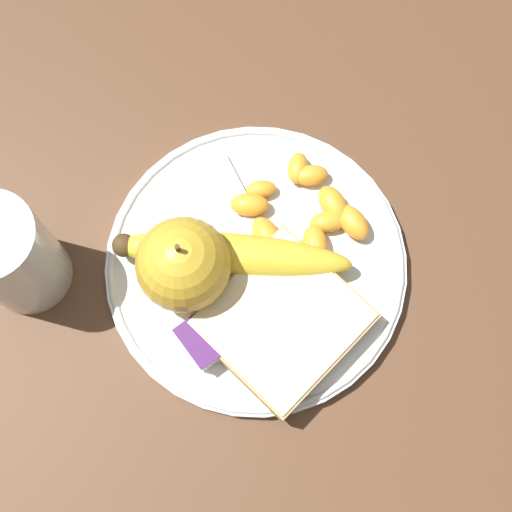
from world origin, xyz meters
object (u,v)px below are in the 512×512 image
at_px(jam_packet, 212,334).
at_px(apple, 183,265).
at_px(fork, 274,262).
at_px(bread_slice, 282,321).
at_px(plate, 256,264).
at_px(banana, 231,255).
at_px(juice_glass, 12,257).

bearing_deg(jam_packet, apple, 76.79).
bearing_deg(fork, bread_slice, -19.30).
height_order(plate, banana, banana).
bearing_deg(banana, juice_glass, 145.83).
relative_size(fork, jam_packet, 3.69).
bearing_deg(juice_glass, bread_slice, -49.07).
bearing_deg(plate, banana, 137.82).
xyz_separation_m(juice_glass, bread_slice, (0.14, -0.16, -0.03)).
bearing_deg(plate, bread_slice, -104.77).
bearing_deg(jam_packet, banana, 40.64).
xyz_separation_m(apple, jam_packet, (-0.01, -0.05, -0.03)).
bearing_deg(fork, apple, -105.92).
distance_m(banana, bread_slice, 0.07).
height_order(plate, bread_slice, bread_slice).
xyz_separation_m(juice_glass, apple, (0.10, -0.08, -0.00)).
relative_size(apple, banana, 0.51).
distance_m(banana, fork, 0.04).
xyz_separation_m(apple, fork, (0.06, -0.03, -0.04)).
height_order(fork, jam_packet, jam_packet).
xyz_separation_m(apple, bread_slice, (0.04, -0.08, -0.03)).
relative_size(plate, jam_packet, 5.24).
relative_size(bread_slice, jam_packet, 2.67).
bearing_deg(banana, apple, 164.48).
relative_size(plate, fork, 1.42).
distance_m(bread_slice, fork, 0.05).
distance_m(plate, banana, 0.03).
distance_m(bread_slice, jam_packet, 0.06).
xyz_separation_m(plate, jam_packet, (-0.06, -0.03, 0.01)).
xyz_separation_m(bread_slice, jam_packet, (-0.05, 0.02, -0.00)).
height_order(plate, apple, apple).
height_order(juice_glass, jam_packet, juice_glass).
distance_m(juice_glass, apple, 0.13).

